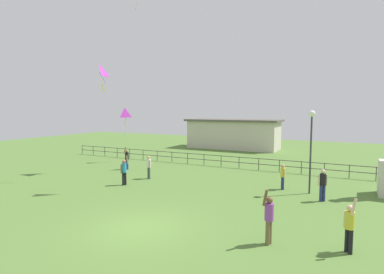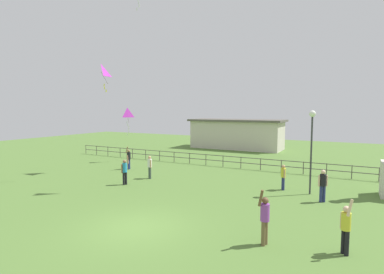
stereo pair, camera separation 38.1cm
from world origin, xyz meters
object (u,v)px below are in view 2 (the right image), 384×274
Objects in this scene: kite_0 at (127,114)px; person_4 at (323,184)px; person_5 at (150,166)px; person_0 at (265,217)px; person_2 at (129,158)px; person_6 at (283,175)px; kite_3 at (101,72)px; lamppost at (312,134)px; person_3 at (346,226)px; person_1 at (125,170)px.

person_4 is at bearing -16.72° from kite_0.
person_0 is at bearing -34.08° from person_5.
person_6 is (12.24, -0.63, -0.06)m from person_2.
kite_3 is at bearing -74.43° from kite_0.
lamppost reaches higher than person_2.
person_6 is (-2.31, 1.51, -0.10)m from person_4.
kite_0 is (-17.14, 5.15, 3.37)m from person_4.
kite_0 reaches higher than person_3.
person_1 is 8.46m from kite_3.
person_0 is at bearing -23.62° from person_1.
kite_0 is at bearing 128.68° from person_1.
kite_3 is (-4.82, 0.52, 6.69)m from person_5.
person_6 is 0.73× the size of kite_3.
person_5 is (-9.79, 6.62, -0.11)m from person_0.
person_5 is at bearing 153.75° from person_3.
person_3 is 1.14× the size of person_4.
kite_3 reaches higher than person_2.
person_2 reaches higher than person_5.
person_3 is at bearing -26.89° from person_2.
person_0 is 2.59m from person_3.
person_3 reaches higher than person_4.
person_3 is 1.27× the size of person_6.
kite_0 is at bearing 166.69° from lamppost.
person_2 is at bearing 153.11° from person_3.
person_6 is at bearing 8.40° from person_5.
lamppost is 3.12× the size of person_6.
person_4 is at bearing 9.81° from person_1.
person_0 is 1.09× the size of person_2.
person_5 is at bearing 178.90° from person_4.
person_1 is 1.12× the size of person_4.
kite_3 reaches higher than person_4.
kite_3 is at bearing 173.84° from person_5.
kite_0 is at bearing 140.80° from person_5.
person_4 is 18.21m from kite_0.
person_1 is 1.02× the size of person_2.
person_1 is at bearing -170.19° from person_4.
person_2 is 1.23× the size of person_6.
kite_0 is (-2.59, 3.01, 3.41)m from person_2.
person_3 is 13.74m from person_5.
lamppost is 2.99× the size of person_5.
person_4 is at bearing -33.20° from person_6.
kite_0 reaches higher than person_1.
person_3 is at bearing -17.06° from person_1.
person_4 is 1.07× the size of person_5.
person_5 is at bearing 145.92° from person_0.
lamppost is at bearing -3.58° from person_2.
person_4 is at bearing -58.93° from lamppost.
person_0 is at bearing -167.82° from person_3.
person_1 is 1.20× the size of person_5.
person_4 is (1.30, 6.41, -0.04)m from person_0.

